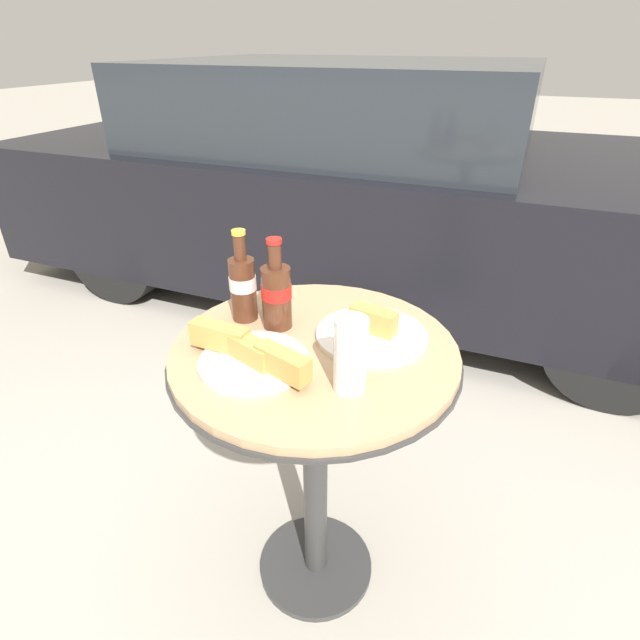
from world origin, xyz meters
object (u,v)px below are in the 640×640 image
Objects in this scene: cola_bottle_left at (276,293)px; bistro_table at (315,407)px; lunch_plate_far at (372,332)px; lunch_plate_near at (251,355)px; drinking_glass at (350,358)px; parked_car at (368,186)px; cola_bottle_right at (243,285)px.

bistro_table is at bearing -23.51° from cola_bottle_left.
cola_bottle_left is 0.86× the size of lunch_plate_far.
lunch_plate_near is 1.17× the size of lunch_plate_far.
drinking_glass is 0.04× the size of parked_car.
cola_bottle_left is 1.42× the size of drinking_glass.
lunch_plate_far is 0.06× the size of parked_car.
lunch_plate_near is at bearing -79.05° from parked_car.
bistro_table is 0.34m from cola_bottle_right.
cola_bottle_left is at bearing 156.49° from bistro_table.
cola_bottle_right is at bearing -81.33° from parked_car.
lunch_plate_near is 0.07× the size of parked_car.
lunch_plate_near is (-0.09, -0.11, 0.20)m from bistro_table.
lunch_plate_far is at bearing 39.25° from bistro_table.
drinking_glass is (0.12, -0.11, 0.24)m from bistro_table.
cola_bottle_left is at bearing 145.50° from drinking_glass.
parked_car reaches higher than lunch_plate_near.
drinking_glass is at bearing -73.52° from parked_car.
drinking_glass is at bearing -27.06° from cola_bottle_right.
cola_bottle_right is 1.97m from parked_car.
lunch_plate_near is at bearing -129.17° from bistro_table.
drinking_glass is 0.22m from lunch_plate_near.
cola_bottle_right is 0.21m from lunch_plate_near.
parked_car is at bearing 98.67° from cola_bottle_right.
cola_bottle_left is at bearing -2.80° from cola_bottle_right.
bistro_table is at bearing -75.88° from parked_car.
lunch_plate_near is (0.02, -0.16, -0.06)m from cola_bottle_left.
cola_bottle_right is at bearing -174.24° from lunch_plate_far.
bistro_table is 3.08× the size of lunch_plate_far.
cola_bottle_right reaches higher than drinking_glass.
drinking_glass is at bearing 0.63° from lunch_plate_near.
cola_bottle_left is (-0.11, 0.05, 0.26)m from bistro_table.
cola_bottle_left is 0.23m from lunch_plate_far.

